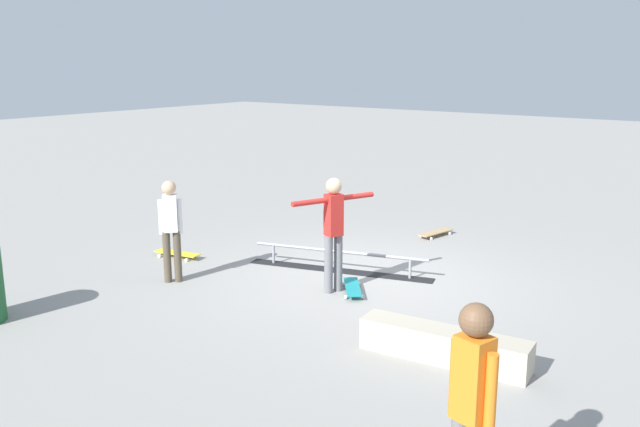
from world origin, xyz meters
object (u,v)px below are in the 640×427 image
Objects in this scene: grind_rail at (339,262)px; skater_main at (334,227)px; loose_skateboard_natural at (436,232)px; skate_ledge at (444,345)px; bystander_orange_shirt at (471,406)px; loose_skateboard_yellow at (177,253)px; bystander_white_shirt at (171,225)px; skateboard_main at (352,287)px.

grind_rail is 1.23m from skater_main.
skate_ledge is at bearing -141.10° from loose_skateboard_natural.
bystander_orange_shirt reaches higher than grind_rail.
grind_rail is at bearing -32.14° from bystander_orange_shirt.
skate_ledge is 2.81m from bystander_orange_shirt.
grind_rail is at bearing 11.14° from loose_skateboard_yellow.
loose_skateboard_yellow is (2.55, 0.99, -0.07)m from grind_rail.
skate_ledge is at bearing -46.01° from bystander_orange_shirt.
loose_skateboard_natural is at bearing -154.99° from skater_main.
skate_ledge is at bearing 128.73° from grind_rail.
grind_rail is 1.55× the size of skate_ledge.
grind_rail is at bearing -35.43° from skate_ledge.
skater_main is at bearing -19.92° from bystander_white_shirt.
bystander_orange_shirt reaches higher than bystander_white_shirt.
bystander_white_shirt reaches higher than loose_skateboard_natural.
skateboard_main is (2.00, -1.24, -0.10)m from skate_ledge.
skater_main is (2.24, -1.11, 0.76)m from skate_ledge.
bystander_white_shirt is at bearing 168.60° from loose_skateboard_natural.
skate_ledge is at bearing 20.19° from skateboard_main.
skater_main reaches higher than skate_ledge.
skateboard_main and loose_skateboard_yellow have the same top height.
skater_main reaches higher than grind_rail.
bystander_orange_shirt is 2.02× the size of loose_skateboard_natural.
loose_skateboard_natural is (-0.25, -2.75, -0.07)m from grind_rail.
skate_ledge is at bearing -20.18° from loose_skateboard_yellow.
skater_main reaches higher than skateboard_main.
skate_ledge reaches higher than skateboard_main.
loose_skateboard_yellow is (2.80, 3.74, 0.00)m from loose_skateboard_natural.
loose_skateboard_yellow is (6.58, -3.29, -0.86)m from bystander_orange_shirt.
loose_skateboard_yellow is at bearing -10.07° from skate_ledge.
bystander_white_shirt is 6.19m from bystander_orange_shirt.
loose_skateboard_natural is (0.45, -3.44, 0.00)m from skateboard_main.
skateboard_main is 0.91× the size of loose_skateboard_natural.
skate_ledge is at bearing 85.27° from skater_main.
loose_skateboard_natural is 4.67m from loose_skateboard_yellow.
skate_ledge is 4.42m from bystander_white_shirt.
skater_main reaches higher than bystander_white_shirt.
skate_ledge is 2.26× the size of loose_skateboard_natural.
loose_skateboard_natural is (0.21, -3.57, -0.86)m from skater_main.
grind_rail is 2.76m from loose_skateboard_natural.
bystander_white_shirt reaches higher than skateboard_main.
loose_skateboard_natural is at bearing -62.30° from skate_ledge.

